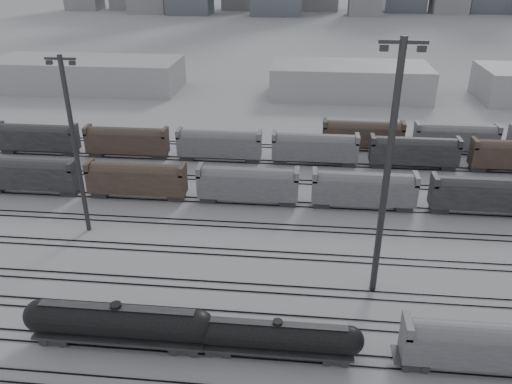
# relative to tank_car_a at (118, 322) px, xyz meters

# --- Properties ---
(ground) EXTENTS (900.00, 900.00, 0.00)m
(ground) POSITION_rel_tank_car_a_xyz_m (17.83, -1.00, -2.66)
(ground) COLOR #B3B4B8
(ground) RESTS_ON ground
(tracks) EXTENTS (220.00, 71.50, 0.16)m
(tracks) POSITION_rel_tank_car_a_xyz_m (17.83, 16.50, -2.58)
(tracks) COLOR black
(tracks) RESTS_ON ground
(tank_car_a) EXTENTS (18.60, 3.10, 4.60)m
(tank_car_a) POSITION_rel_tank_car_a_xyz_m (0.00, 0.00, 0.00)
(tank_car_a) COLOR black
(tank_car_a) RESTS_ON ground
(tank_car_b) EXTENTS (15.91, 2.65, 3.93)m
(tank_car_b) POSITION_rel_tank_car_a_xyz_m (15.16, 0.00, -0.38)
(tank_car_b) COLOR black
(tank_car_b) RESTS_ON ground
(hopper_car_a) EXTENTS (14.08, 2.80, 5.03)m
(hopper_car_a) POSITION_rel_tank_car_a_xyz_m (33.39, -0.00, 0.45)
(hopper_car_a) COLOR black
(hopper_car_a) RESTS_ON ground
(light_mast_b) EXTENTS (3.76, 0.60, 23.52)m
(light_mast_b) POSITION_rel_tank_car_a_xyz_m (-11.88, 20.74, 9.82)
(light_mast_b) COLOR #343436
(light_mast_b) RESTS_ON ground
(light_mast_c) EXTENTS (4.42, 0.71, 27.65)m
(light_mast_c) POSITION_rel_tank_car_a_xyz_m (25.27, 11.28, 12.01)
(light_mast_c) COLOR #343436
(light_mast_c) RESTS_ON ground
(bg_string_near) EXTENTS (151.00, 3.00, 5.60)m
(bg_string_near) POSITION_rel_tank_car_a_xyz_m (25.83, 31.00, 0.14)
(bg_string_near) COLOR slate
(bg_string_near) RESTS_ON ground
(bg_string_mid) EXTENTS (151.00, 3.00, 5.60)m
(bg_string_mid) POSITION_rel_tank_car_a_xyz_m (35.83, 47.00, 0.14)
(bg_string_mid) COLOR black
(bg_string_mid) RESTS_ON ground
(bg_string_far) EXTENTS (66.00, 3.00, 5.60)m
(bg_string_far) POSITION_rel_tank_car_a_xyz_m (53.33, 55.00, 0.14)
(bg_string_far) COLOR brown
(bg_string_far) RESTS_ON ground
(warehouse_left) EXTENTS (50.00, 18.00, 8.00)m
(warehouse_left) POSITION_rel_tank_car_a_xyz_m (-42.17, 94.00, 1.34)
(warehouse_left) COLOR #AFAFB1
(warehouse_left) RESTS_ON ground
(warehouse_mid) EXTENTS (40.00, 18.00, 8.00)m
(warehouse_mid) POSITION_rel_tank_car_a_xyz_m (27.83, 94.00, 1.34)
(warehouse_mid) COLOR #AFAFB1
(warehouse_mid) RESTS_ON ground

